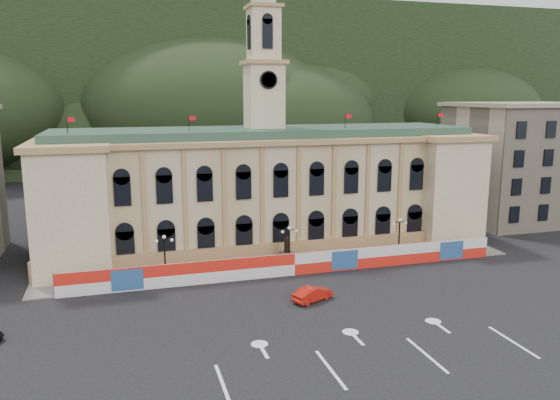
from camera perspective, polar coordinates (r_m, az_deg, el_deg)
name	(u,v)px	position (r m, az deg, el deg)	size (l,w,h in m)	color
ground	(348,330)	(48.55, 7.13, -13.29)	(260.00, 260.00, 0.00)	black
lane_markings	(374,356)	(44.47, 9.79, -15.76)	(26.00, 10.00, 0.02)	white
hill_ridge	(182,95)	(163.42, -10.25, 10.72)	(230.00, 80.00, 64.00)	black
city_hall	(265,188)	(71.44, -1.56, 1.30)	(56.20, 17.60, 37.10)	#C9B991
side_building_right	(523,162)	(94.49, 24.01, 3.65)	(21.00, 17.00, 18.60)	#BBAB90
hoarding_fence	(295,264)	(61.29, 1.56, -6.71)	(50.00, 0.44, 2.50)	red
pavement	(287,267)	(64.06, 0.76, -7.01)	(56.00, 5.50, 0.16)	slate
statue	(287,257)	(63.96, 0.70, -6.00)	(1.40, 1.40, 3.72)	#595651
lamp_left	(165,254)	(59.99, -11.96, -5.53)	(1.96, 0.44, 5.15)	black
lamp_center	(289,244)	(62.51, 0.97, -4.60)	(1.96, 0.44, 5.15)	black
lamp_right	(399,235)	(67.88, 12.35, -3.60)	(1.96, 0.44, 5.15)	black
red_sedan	(313,294)	(54.17, 3.43, -9.76)	(4.56, 3.13, 1.42)	red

